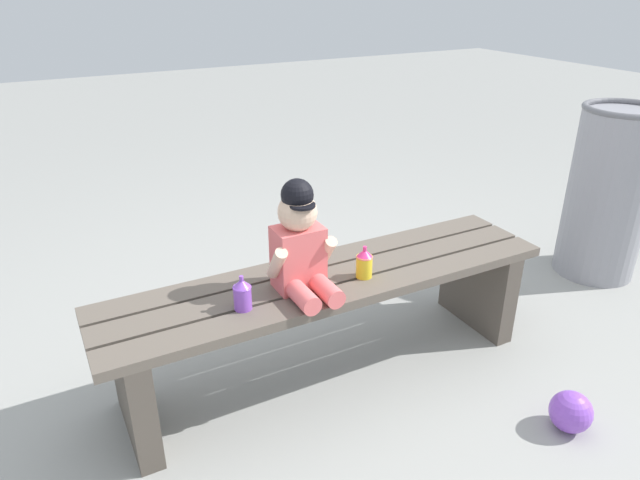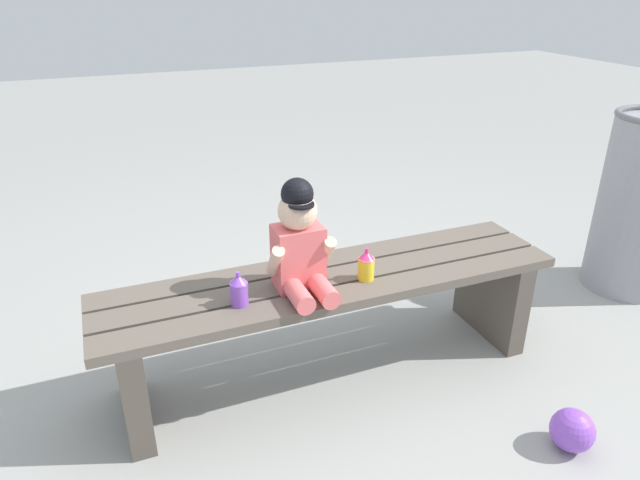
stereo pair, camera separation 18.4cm
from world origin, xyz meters
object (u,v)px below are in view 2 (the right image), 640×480
Objects in this scene: park_bench at (332,306)px; sippy_cup_left at (239,289)px; sippy_cup_right at (366,265)px; toy_ball at (572,430)px; child_figure at (300,243)px.

park_bench is 14.05× the size of sippy_cup_left.
toy_ball is (0.48, -0.61, -0.42)m from sippy_cup_right.
child_figure is 0.27m from sippy_cup_right.
sippy_cup_right is at bearing 0.00° from sippy_cup_left.
child_figure is 0.26m from sippy_cup_left.
child_figure reaches higher than sippy_cup_left.
toy_ball is (0.58, -0.68, -0.23)m from park_bench.
park_bench reaches higher than toy_ball.
sippy_cup_right reaches higher than toy_ball.
child_figure is 3.26× the size of sippy_cup_left.
child_figure is at bearing 172.73° from sippy_cup_right.
child_figure is at bearing 138.49° from toy_ball.
sippy_cup_left is 0.47m from sippy_cup_right.
sippy_cup_left is at bearing -172.34° from child_figure.
sippy_cup_right is at bearing -7.27° from child_figure.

